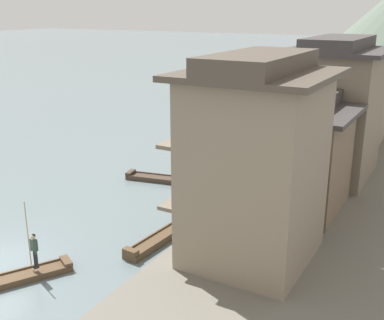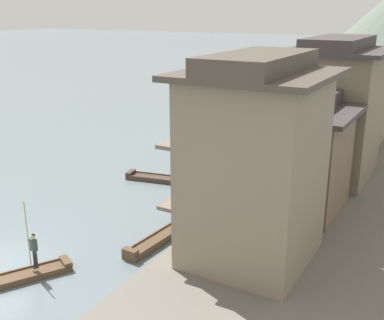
{
  "view_description": "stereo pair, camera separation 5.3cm",
  "coord_description": "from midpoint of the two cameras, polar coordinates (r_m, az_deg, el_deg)",
  "views": [
    {
      "loc": [
        17.7,
        -12.47,
        11.21
      ],
      "look_at": [
        3.25,
        13.06,
        1.87
      ],
      "focal_mm": 44.66,
      "sensor_mm": 36.0,
      "label": 1
    },
    {
      "loc": [
        17.75,
        -12.45,
        11.21
      ],
      "look_at": [
        3.25,
        13.06,
        1.87
      ],
      "focal_mm": 44.66,
      "sensor_mm": 36.0,
      "label": 2
    }
  ],
  "objects": [
    {
      "name": "house_waterfront_second",
      "position": [
        25.99,
        12.48,
        0.77
      ],
      "size": [
        5.85,
        6.0,
        6.14
      ],
      "color": "#75604C",
      "rests_on": "riverbank_right"
    },
    {
      "name": "boat_moored_third",
      "position": [
        42.51,
        11.19,
        2.21
      ],
      "size": [
        2.1,
        5.54,
        0.41
      ],
      "color": "#423328",
      "rests_on": "ground"
    },
    {
      "name": "boat_midriver_upstream",
      "position": [
        33.31,
        6.39,
        -1.85
      ],
      "size": [
        0.93,
        3.57,
        0.43
      ],
      "color": "brown",
      "rests_on": "ground"
    },
    {
      "name": "boat_crossing_west",
      "position": [
        52.96,
        16.09,
        4.91
      ],
      "size": [
        2.0,
        5.88,
        0.47
      ],
      "color": "#33281E",
      "rests_on": "ground"
    },
    {
      "name": "boatman_person",
      "position": [
        21.99,
        -18.44,
        -9.76
      ],
      "size": [
        0.56,
        0.33,
        3.04
      ],
      "color": "black",
      "rests_on": "boat_foreground_poled"
    },
    {
      "name": "house_waterfront_narrow",
      "position": [
        39.74,
        18.63,
        6.03
      ],
      "size": [
        5.57,
        8.36,
        6.14
      ],
      "color": "gray",
      "rests_on": "riverbank_right"
    },
    {
      "name": "boat_upstream_distant",
      "position": [
        32.41,
        -3.27,
        -2.32
      ],
      "size": [
        5.58,
        2.13,
        0.47
      ],
      "color": "#423328",
      "rests_on": "ground"
    },
    {
      "name": "boat_midriver_drifting",
      "position": [
        24.39,
        -3.81,
        -9.26
      ],
      "size": [
        1.2,
        5.01,
        0.57
      ],
      "color": "brown",
      "rests_on": "ground"
    },
    {
      "name": "boat_moored_second",
      "position": [
        68.0,
        15.93,
        7.65
      ],
      "size": [
        2.75,
        5.75,
        0.54
      ],
      "color": "brown",
      "rests_on": "ground"
    },
    {
      "name": "house_waterfront_nearest",
      "position": [
        19.91,
        7.45,
        -0.24
      ],
      "size": [
        5.99,
        6.32,
        8.74
      ],
      "color": "gray",
      "rests_on": "riverbank_right"
    },
    {
      "name": "house_waterfront_tall",
      "position": [
        31.62,
        16.46,
        5.86
      ],
      "size": [
        6.24,
        7.31,
        8.74
      ],
      "color": "#7F705B",
      "rests_on": "riverbank_right"
    },
    {
      "name": "boat_foreground_poled",
      "position": [
        22.41,
        -21.29,
        -13.3
      ],
      "size": [
        3.56,
        5.24,
        0.42
      ],
      "color": "brown",
      "rests_on": "ground"
    },
    {
      "name": "boat_moored_far",
      "position": [
        47.7,
        13.15,
        3.8
      ],
      "size": [
        1.67,
        3.73,
        0.47
      ],
      "color": "brown",
      "rests_on": "ground"
    },
    {
      "name": "boat_moored_nearest",
      "position": [
        55.44,
        4.64,
        6.22
      ],
      "size": [
        4.11,
        3.4,
        0.75
      ],
      "color": "brown",
      "rests_on": "ground"
    }
  ]
}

